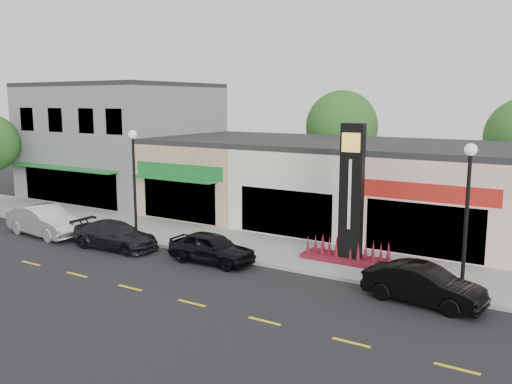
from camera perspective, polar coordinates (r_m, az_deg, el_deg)
ground at (r=21.94m, az=-1.82°, el=-9.21°), size 120.00×120.00×0.00m
sidewalk at (r=25.48m, az=3.64°, el=-6.36°), size 52.00×4.30×0.15m
curb at (r=23.61m, az=1.03°, el=-7.65°), size 52.00×0.20×0.15m
building_grey_2story at (r=41.32m, az=-13.94°, el=5.25°), size 12.00×10.95×8.30m
shop_beige at (r=35.34m, az=-3.01°, el=1.98°), size 7.00×10.85×4.80m
shop_cream at (r=31.90m, az=7.37°, el=1.09°), size 7.00×10.01×4.80m
shop_pink_w at (r=29.74m, az=19.73°, el=-0.02°), size 7.00×10.01×4.80m
tree_rear_west at (r=39.96m, az=9.00°, el=6.82°), size 5.20×5.20×7.83m
lamp_west_near at (r=28.03m, az=-12.71°, el=1.99°), size 0.44×0.44×5.47m
lamp_east_near at (r=20.40m, az=21.35°, el=-1.22°), size 0.44×0.44×5.47m
pylon_sign at (r=23.59m, az=9.95°, el=-2.28°), size 4.20×1.30×6.00m
car_white_van at (r=30.70m, az=-21.30°, el=-2.85°), size 2.11×5.00×1.61m
car_dark_sedan at (r=27.09m, az=-14.60°, el=-4.43°), size 2.09×4.60×1.31m
car_black_sedan at (r=24.01m, az=-4.69°, el=-5.87°), size 1.66×4.03×1.37m
car_black_conv at (r=20.15m, az=17.22°, el=-9.31°), size 1.95×4.33×1.38m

